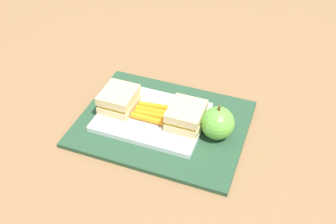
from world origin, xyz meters
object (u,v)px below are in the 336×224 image
food_tray (152,117)px  sandwich_half_left (119,99)px  carrot_sticks_bundle (152,113)px  apple (218,122)px  sandwich_half_right (186,116)px

food_tray → sandwich_half_left: bearing=180.0°
sandwich_half_left → carrot_sticks_bundle: (0.08, -0.00, -0.01)m
sandwich_half_left → apple: (0.22, 0.00, 0.00)m
apple → food_tray: bearing=-178.1°
food_tray → carrot_sticks_bundle: (-0.00, -0.00, 0.01)m
sandwich_half_right → carrot_sticks_bundle: bearing=-180.0°
sandwich_half_left → carrot_sticks_bundle: 0.08m
sandwich_half_right → apple: size_ratio=0.99×
food_tray → sandwich_half_left: sandwich_half_left is taller
sandwich_half_left → sandwich_half_right: size_ratio=1.00×
sandwich_half_left → sandwich_half_right: 0.16m
carrot_sticks_bundle → apple: (0.15, 0.00, 0.02)m
carrot_sticks_bundle → apple: 0.15m
food_tray → apple: (0.15, 0.00, 0.03)m
sandwich_half_right → food_tray: bearing=180.0°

